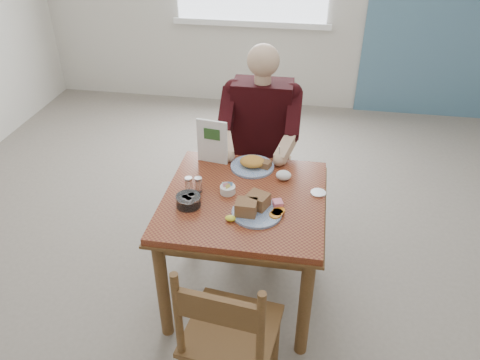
% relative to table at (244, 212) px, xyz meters
% --- Properties ---
extents(floor, '(6.00, 6.00, 0.00)m').
position_rel_table_xyz_m(floor, '(0.00, 0.00, -0.64)').
color(floor, '#6E6459').
rests_on(floor, ground).
extents(lemon_wedge, '(0.06, 0.05, 0.03)m').
position_rel_table_xyz_m(lemon_wedge, '(-0.04, -0.23, 0.13)').
color(lemon_wedge, yellow).
rests_on(lemon_wedge, table).
extents(napkin, '(0.10, 0.09, 0.06)m').
position_rel_table_xyz_m(napkin, '(0.20, 0.21, 0.14)').
color(napkin, white).
rests_on(napkin, table).
extents(metal_dish, '(0.11, 0.11, 0.01)m').
position_rel_table_xyz_m(metal_dish, '(0.41, 0.10, 0.12)').
color(metal_dish, silver).
rests_on(metal_dish, table).
extents(table, '(0.92, 0.92, 0.75)m').
position_rel_table_xyz_m(table, '(0.00, 0.00, 0.00)').
color(table, brown).
rests_on(table, ground).
extents(chair_far, '(0.42, 0.42, 0.95)m').
position_rel_table_xyz_m(chair_far, '(0.00, 0.80, -0.16)').
color(chair_far, brown).
rests_on(chair_far, ground).
extents(chair_near, '(0.47, 0.47, 0.95)m').
position_rel_table_xyz_m(chair_near, '(0.05, -0.74, -0.16)').
color(chair_near, brown).
rests_on(chair_near, ground).
extents(diner, '(0.53, 0.56, 1.39)m').
position_rel_table_xyz_m(diner, '(0.00, 0.71, 0.17)').
color(diner, gray).
rests_on(diner, chair_far).
extents(near_plate, '(0.31, 0.31, 0.09)m').
position_rel_table_xyz_m(near_plate, '(0.08, -0.14, 0.14)').
color(near_plate, white).
rests_on(near_plate, table).
extents(far_plate, '(0.34, 0.34, 0.07)m').
position_rel_table_xyz_m(far_plate, '(0.01, 0.32, 0.14)').
color(far_plate, white).
rests_on(far_plate, table).
extents(caddy, '(0.11, 0.11, 0.07)m').
position_rel_table_xyz_m(caddy, '(-0.10, 0.02, 0.14)').
color(caddy, white).
rests_on(caddy, table).
extents(shakers, '(0.10, 0.05, 0.09)m').
position_rel_table_xyz_m(shakers, '(-0.29, 0.00, 0.16)').
color(shakers, white).
rests_on(shakers, table).
extents(creamer, '(0.18, 0.18, 0.06)m').
position_rel_table_xyz_m(creamer, '(-0.29, -0.13, 0.14)').
color(creamer, white).
rests_on(creamer, table).
extents(menu, '(0.19, 0.04, 0.29)m').
position_rel_table_xyz_m(menu, '(-0.25, 0.34, 0.26)').
color(menu, white).
rests_on(menu, table).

